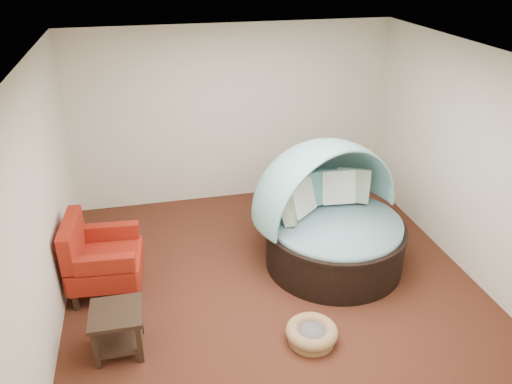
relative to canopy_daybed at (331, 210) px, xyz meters
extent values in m
plane|color=#4E2416|center=(-0.86, -0.32, -0.77)|extent=(5.00, 5.00, 0.00)
plane|color=beige|center=(-0.86, 2.18, 0.63)|extent=(5.00, 0.00, 5.00)
plane|color=beige|center=(-0.86, -2.82, 0.63)|extent=(5.00, 0.00, 5.00)
plane|color=beige|center=(-3.36, -0.32, 0.63)|extent=(0.00, 5.00, 5.00)
plane|color=beige|center=(1.64, -0.32, 0.63)|extent=(0.00, 5.00, 5.00)
plane|color=white|center=(-0.86, -0.32, 2.03)|extent=(5.00, 5.00, 0.00)
cylinder|color=black|center=(0.03, -0.11, -0.49)|extent=(2.24, 2.24, 0.55)
cylinder|color=black|center=(0.03, -0.11, -0.20)|extent=(2.26, 2.26, 0.05)
cylinder|color=#79A7B0|center=(0.03, -0.11, -0.16)|extent=(2.11, 2.11, 0.12)
cube|color=#366848|center=(-0.56, 0.04, 0.14)|extent=(0.44, 0.52, 0.48)
cube|color=silver|center=(-0.37, 0.16, 0.14)|extent=(0.52, 0.49, 0.48)
cube|color=#579798|center=(-0.11, 0.37, 0.14)|extent=(0.51, 0.38, 0.48)
cube|color=silver|center=(0.21, 0.35, 0.14)|extent=(0.48, 0.30, 0.48)
cube|color=#366848|center=(0.43, 0.35, 0.14)|extent=(0.52, 0.44, 0.48)
cylinder|color=olive|center=(-0.71, -1.41, -0.74)|extent=(0.53, 0.53, 0.06)
torus|color=olive|center=(-0.71, -1.41, -0.64)|extent=(0.61, 0.61, 0.14)
cylinder|color=#5E5A5E|center=(-0.71, -1.41, -0.66)|extent=(0.36, 0.36, 0.09)
cylinder|color=black|center=(-3.22, -0.29, -0.67)|extent=(0.09, 0.09, 0.20)
cylinder|color=black|center=(-3.17, 0.39, -0.67)|extent=(0.09, 0.09, 0.20)
cylinder|color=black|center=(-2.54, -0.34, -0.67)|extent=(0.09, 0.09, 0.20)
cylinder|color=black|center=(-2.49, 0.33, -0.67)|extent=(0.09, 0.09, 0.20)
cube|color=maroon|center=(-2.86, 0.02, -0.42)|extent=(0.91, 0.91, 0.29)
cube|color=maroon|center=(-3.19, 0.05, -0.02)|extent=(0.22, 0.86, 0.50)
cube|color=maroon|center=(-2.83, -0.34, -0.17)|extent=(0.69, 0.19, 0.20)
cube|color=maroon|center=(-2.77, 0.38, -0.17)|extent=(0.69, 0.19, 0.20)
cube|color=black|center=(-2.71, -1.08, -0.28)|extent=(0.54, 0.54, 0.04)
cube|color=black|center=(-2.71, -1.08, -0.64)|extent=(0.48, 0.48, 0.03)
cube|color=black|center=(-2.93, -1.29, -0.53)|extent=(0.05, 0.05, 0.47)
cube|color=black|center=(-2.92, -0.86, -0.53)|extent=(0.05, 0.05, 0.47)
cube|color=black|center=(-2.50, -1.30, -0.53)|extent=(0.05, 0.05, 0.47)
cube|color=black|center=(-2.49, -0.87, -0.53)|extent=(0.05, 0.05, 0.47)
camera|label=1|loc=(-2.22, -5.25, 3.09)|focal=35.00mm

